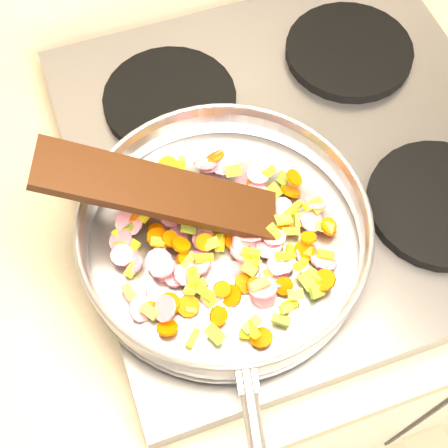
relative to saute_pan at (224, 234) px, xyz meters
name	(u,v)px	position (x,y,z in m)	size (l,w,h in m)	color
cooktop	(296,161)	(0.15, 0.11, -0.07)	(0.60, 0.60, 0.04)	#939399
grate_fl	(237,269)	(0.01, -0.03, -0.04)	(0.19, 0.19, 0.02)	black
grate_fr	(440,204)	(0.29, -0.03, -0.04)	(0.19, 0.19, 0.02)	black
grate_bl	(170,100)	(0.01, 0.25, -0.04)	(0.19, 0.19, 0.02)	black
grate_br	(349,51)	(0.29, 0.25, -0.04)	(0.19, 0.19, 0.02)	black
saute_pan	(224,234)	(0.00, 0.00, 0.00)	(0.39, 0.55, 0.06)	#9E9EA5
vegetable_heap	(219,239)	(-0.01, 0.00, -0.01)	(0.28, 0.28, 0.05)	yellow
wooden_spatula	(160,191)	(-0.06, 0.05, 0.04)	(0.29, 0.07, 0.01)	black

